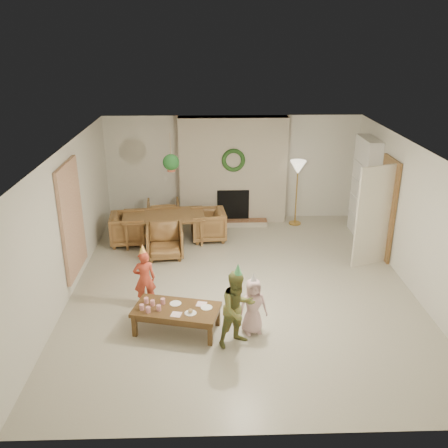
{
  "coord_description": "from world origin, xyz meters",
  "views": [
    {
      "loc": [
        -0.55,
        -7.74,
        4.3
      ],
      "look_at": [
        -0.3,
        0.4,
        1.05
      ],
      "focal_mm": 38.87,
      "sensor_mm": 36.0,
      "label": 1
    }
  ],
  "objects_px": {
    "dining_chair_far": "(164,215)",
    "dining_chair_left": "(128,229)",
    "child_pink": "(253,306)",
    "dining_chair_near": "(165,241)",
    "coffee_table_top": "(176,310)",
    "child_red": "(145,279)",
    "child_plaid": "(238,309)",
    "dining_chair_right": "(208,225)",
    "dining_table": "(164,228)"
  },
  "relations": [
    {
      "from": "dining_chair_left",
      "to": "dining_chair_right",
      "type": "xyz_separation_m",
      "value": [
        1.72,
        0.17,
        0.0
      ]
    },
    {
      "from": "dining_chair_far",
      "to": "child_plaid",
      "type": "bearing_deg",
      "value": 102.08
    },
    {
      "from": "dining_chair_near",
      "to": "child_red",
      "type": "relative_size",
      "value": 0.75
    },
    {
      "from": "dining_chair_near",
      "to": "dining_chair_far",
      "type": "xyz_separation_m",
      "value": [
        -0.15,
        1.53,
        0.0
      ]
    },
    {
      "from": "child_plaid",
      "to": "child_red",
      "type": "bearing_deg",
      "value": 113.81
    },
    {
      "from": "child_red",
      "to": "child_pink",
      "type": "bearing_deg",
      "value": 142.78
    },
    {
      "from": "dining_table",
      "to": "dining_chair_right",
      "type": "relative_size",
      "value": 2.34
    },
    {
      "from": "dining_chair_near",
      "to": "dining_chair_right",
      "type": "relative_size",
      "value": 1.0
    },
    {
      "from": "dining_chair_far",
      "to": "dining_chair_right",
      "type": "relative_size",
      "value": 1.0
    },
    {
      "from": "dining_chair_near",
      "to": "dining_chair_far",
      "type": "bearing_deg",
      "value": 90.0
    },
    {
      "from": "child_red",
      "to": "child_plaid",
      "type": "height_order",
      "value": "child_plaid"
    },
    {
      "from": "dining_chair_left",
      "to": "child_red",
      "type": "height_order",
      "value": "child_red"
    },
    {
      "from": "coffee_table_top",
      "to": "child_plaid",
      "type": "relative_size",
      "value": 1.1
    },
    {
      "from": "dining_chair_far",
      "to": "child_red",
      "type": "distance_m",
      "value": 3.44
    },
    {
      "from": "dining_chair_left",
      "to": "dining_table",
      "type": "bearing_deg",
      "value": -90.0
    },
    {
      "from": "dining_table",
      "to": "dining_chair_far",
      "type": "distance_m",
      "value": 0.77
    },
    {
      "from": "coffee_table_top",
      "to": "child_pink",
      "type": "distance_m",
      "value": 1.16
    },
    {
      "from": "dining_chair_left",
      "to": "coffee_table_top",
      "type": "relative_size",
      "value": 0.58
    },
    {
      "from": "child_pink",
      "to": "dining_chair_left",
      "type": "bearing_deg",
      "value": 111.0
    },
    {
      "from": "dining_chair_left",
      "to": "child_pink",
      "type": "bearing_deg",
      "value": -150.64
    },
    {
      "from": "child_red",
      "to": "child_plaid",
      "type": "relative_size",
      "value": 0.85
    },
    {
      "from": "dining_chair_near",
      "to": "child_plaid",
      "type": "distance_m",
      "value": 3.29
    },
    {
      "from": "dining_table",
      "to": "child_plaid",
      "type": "distance_m",
      "value": 4.03
    },
    {
      "from": "dining_chair_right",
      "to": "coffee_table_top",
      "type": "distance_m",
      "value": 3.55
    },
    {
      "from": "dining_chair_near",
      "to": "child_red",
      "type": "distance_m",
      "value": 1.92
    },
    {
      "from": "dining_chair_far",
      "to": "child_pink",
      "type": "bearing_deg",
      "value": 106.18
    },
    {
      "from": "coffee_table_top",
      "to": "child_red",
      "type": "relative_size",
      "value": 1.29
    },
    {
      "from": "dining_chair_near",
      "to": "child_plaid",
      "type": "height_order",
      "value": "child_plaid"
    },
    {
      "from": "coffee_table_top",
      "to": "child_red",
      "type": "xyz_separation_m",
      "value": [
        -0.57,
        0.75,
        0.13
      ]
    },
    {
      "from": "child_pink",
      "to": "dining_chair_right",
      "type": "bearing_deg",
      "value": 86.62
    },
    {
      "from": "dining_table",
      "to": "dining_chair_right",
      "type": "xyz_separation_m",
      "value": [
        0.95,
        0.1,
        0.03
      ]
    },
    {
      "from": "child_red",
      "to": "child_plaid",
      "type": "xyz_separation_m",
      "value": [
        1.47,
        -1.11,
        0.09
      ]
    },
    {
      "from": "dining_chair_near",
      "to": "dining_chair_left",
      "type": "distance_m",
      "value": 1.09
    },
    {
      "from": "dining_chair_right",
      "to": "child_red",
      "type": "bearing_deg",
      "value": -26.42
    },
    {
      "from": "dining_chair_left",
      "to": "child_pink",
      "type": "relative_size",
      "value": 0.83
    },
    {
      "from": "coffee_table_top",
      "to": "child_red",
      "type": "height_order",
      "value": "child_red"
    },
    {
      "from": "dining_chair_left",
      "to": "child_red",
      "type": "bearing_deg",
      "value": -171.16
    },
    {
      "from": "dining_table",
      "to": "coffee_table_top",
      "type": "xyz_separation_m",
      "value": [
        0.47,
        -3.42,
        0.06
      ]
    },
    {
      "from": "dining_table",
      "to": "dining_chair_left",
      "type": "relative_size",
      "value": 2.34
    },
    {
      "from": "child_pink",
      "to": "dining_chair_near",
      "type": "bearing_deg",
      "value": 105.64
    },
    {
      "from": "dining_chair_far",
      "to": "coffee_table_top",
      "type": "xyz_separation_m",
      "value": [
        0.55,
        -4.18,
        0.03
      ]
    },
    {
      "from": "dining_chair_far",
      "to": "child_pink",
      "type": "xyz_separation_m",
      "value": [
        1.71,
        -4.25,
        0.11
      ]
    },
    {
      "from": "dining_chair_far",
      "to": "coffee_table_top",
      "type": "distance_m",
      "value": 4.22
    },
    {
      "from": "dining_chair_left",
      "to": "child_red",
      "type": "xyz_separation_m",
      "value": [
        0.67,
        -2.59,
        0.16
      ]
    },
    {
      "from": "dining_chair_right",
      "to": "child_pink",
      "type": "bearing_deg",
      "value": 4.99
    },
    {
      "from": "dining_chair_far",
      "to": "dining_chair_left",
      "type": "xyz_separation_m",
      "value": [
        -0.69,
        -0.84,
        0.0
      ]
    },
    {
      "from": "dining_chair_far",
      "to": "dining_chair_right",
      "type": "height_order",
      "value": "same"
    },
    {
      "from": "dining_table",
      "to": "dining_chair_left",
      "type": "height_order",
      "value": "dining_chair_left"
    },
    {
      "from": "child_plaid",
      "to": "child_pink",
      "type": "distance_m",
      "value": 0.41
    },
    {
      "from": "dining_chair_right",
      "to": "child_red",
      "type": "distance_m",
      "value": 2.96
    }
  ]
}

